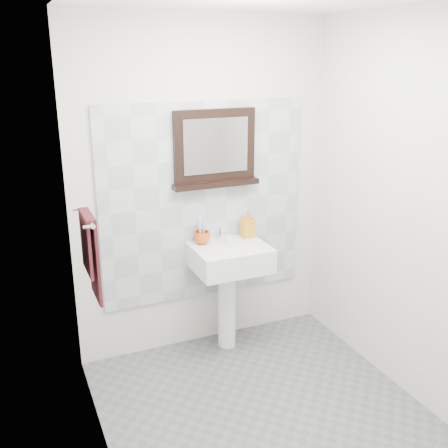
% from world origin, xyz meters
% --- Properties ---
extents(floor, '(2.00, 2.20, 0.01)m').
position_xyz_m(floor, '(0.00, 0.00, 0.00)').
color(floor, '#595C5E').
rests_on(floor, ground).
extents(back_wall, '(2.00, 0.01, 2.50)m').
position_xyz_m(back_wall, '(0.00, 1.10, 1.25)').
color(back_wall, silver).
rests_on(back_wall, ground).
extents(front_wall, '(2.00, 0.01, 2.50)m').
position_xyz_m(front_wall, '(0.00, -1.10, 1.25)').
color(front_wall, silver).
rests_on(front_wall, ground).
extents(left_wall, '(0.01, 2.20, 2.50)m').
position_xyz_m(left_wall, '(-1.00, 0.00, 1.25)').
color(left_wall, silver).
rests_on(left_wall, ground).
extents(right_wall, '(0.01, 2.20, 2.50)m').
position_xyz_m(right_wall, '(1.00, 0.00, 1.25)').
color(right_wall, silver).
rests_on(right_wall, ground).
extents(splashback, '(1.60, 0.02, 1.50)m').
position_xyz_m(splashback, '(0.00, 1.09, 1.15)').
color(splashback, '#B2BBC0').
rests_on(splashback, back_wall).
extents(pedestal_sink, '(0.55, 0.44, 0.96)m').
position_xyz_m(pedestal_sink, '(0.11, 0.87, 0.68)').
color(pedestal_sink, white).
rests_on(pedestal_sink, ground).
extents(toothbrush_cup, '(0.13, 0.13, 0.10)m').
position_xyz_m(toothbrush_cup, '(-0.06, 1.00, 0.91)').
color(toothbrush_cup, '#CD4918').
rests_on(toothbrush_cup, pedestal_sink).
extents(toothbrushes, '(0.05, 0.04, 0.21)m').
position_xyz_m(toothbrushes, '(-0.06, 1.00, 0.98)').
color(toothbrushes, white).
rests_on(toothbrushes, toothbrush_cup).
extents(soap_dispenser, '(0.10, 0.10, 0.21)m').
position_xyz_m(soap_dispenser, '(0.32, 1.00, 0.97)').
color(soap_dispenser, '#C36117').
rests_on(soap_dispenser, pedestal_sink).
extents(framed_mirror, '(0.67, 0.11, 0.56)m').
position_xyz_m(framed_mirror, '(0.07, 1.06, 1.55)').
color(framed_mirror, black).
rests_on(framed_mirror, back_wall).
extents(towel_bar, '(0.07, 0.40, 0.03)m').
position_xyz_m(towel_bar, '(-0.95, 0.58, 1.30)').
color(towel_bar, silver).
rests_on(towel_bar, left_wall).
extents(hand_towel, '(0.06, 0.30, 0.55)m').
position_xyz_m(hand_towel, '(-0.94, 0.58, 1.09)').
color(hand_towel, black).
rests_on(hand_towel, towel_bar).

